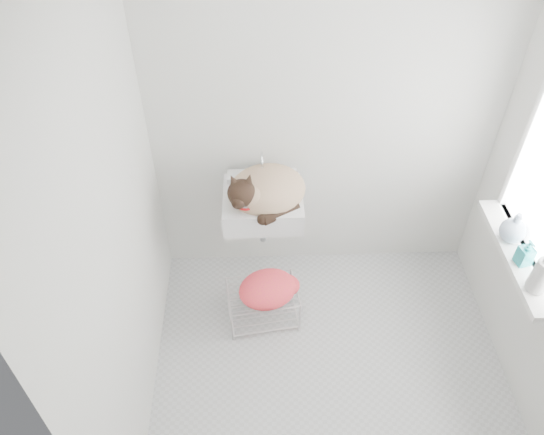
{
  "coord_description": "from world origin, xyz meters",
  "views": [
    {
      "loc": [
        -0.43,
        -1.78,
        3.04
      ],
      "look_at": [
        -0.35,
        0.5,
        0.88
      ],
      "focal_mm": 35.47,
      "sensor_mm": 36.0,
      "label": 1
    }
  ],
  "objects_px": {
    "cat": "(264,192)",
    "bottle_c": "(509,239)",
    "bottle_a": "(534,289)",
    "bottle_b": "(521,263)",
    "sink": "(263,195)",
    "wire_rack": "(263,302)"
  },
  "relations": [
    {
      "from": "bottle_c",
      "to": "bottle_a",
      "type": "bearing_deg",
      "value": -90.0
    },
    {
      "from": "cat",
      "to": "bottle_b",
      "type": "height_order",
      "value": "cat"
    },
    {
      "from": "cat",
      "to": "wire_rack",
      "type": "distance_m",
      "value": 0.79
    },
    {
      "from": "sink",
      "to": "bottle_a",
      "type": "distance_m",
      "value": 1.61
    },
    {
      "from": "bottle_a",
      "to": "bottle_b",
      "type": "xyz_separation_m",
      "value": [
        0.0,
        0.18,
        0.0
      ]
    },
    {
      "from": "sink",
      "to": "bottle_c",
      "type": "bearing_deg",
      "value": -17.11
    },
    {
      "from": "cat",
      "to": "bottle_c",
      "type": "height_order",
      "value": "cat"
    },
    {
      "from": "sink",
      "to": "wire_rack",
      "type": "height_order",
      "value": "sink"
    },
    {
      "from": "wire_rack",
      "to": "bottle_b",
      "type": "bearing_deg",
      "value": -12.68
    },
    {
      "from": "bottle_b",
      "to": "bottle_c",
      "type": "relative_size",
      "value": 0.87
    },
    {
      "from": "sink",
      "to": "bottle_b",
      "type": "height_order",
      "value": "sink"
    },
    {
      "from": "cat",
      "to": "sink",
      "type": "bearing_deg",
      "value": 105.44
    },
    {
      "from": "sink",
      "to": "wire_rack",
      "type": "relative_size",
      "value": 1.11
    },
    {
      "from": "sink",
      "to": "bottle_a",
      "type": "bearing_deg",
      "value": -29.66
    },
    {
      "from": "sink",
      "to": "cat",
      "type": "distance_m",
      "value": 0.05
    },
    {
      "from": "sink",
      "to": "bottle_b",
      "type": "distance_m",
      "value": 1.53
    },
    {
      "from": "sink",
      "to": "wire_rack",
      "type": "bearing_deg",
      "value": -92.89
    },
    {
      "from": "bottle_a",
      "to": "sink",
      "type": "bearing_deg",
      "value": 150.34
    },
    {
      "from": "bottle_a",
      "to": "bottle_b",
      "type": "height_order",
      "value": "bottle_a"
    },
    {
      "from": "wire_rack",
      "to": "bottle_c",
      "type": "bearing_deg",
      "value": -5.45
    },
    {
      "from": "bottle_b",
      "to": "sink",
      "type": "bearing_deg",
      "value": 156.31
    },
    {
      "from": "cat",
      "to": "bottle_c",
      "type": "bearing_deg",
      "value": -31.4
    }
  ]
}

